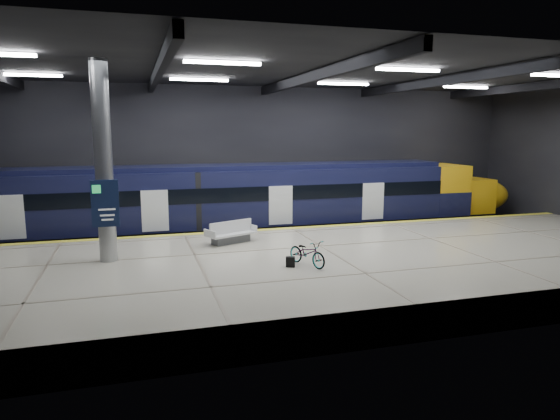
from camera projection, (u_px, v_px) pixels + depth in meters
name	position (u px, v px, depth m)	size (l,w,h in m)	color
ground	(312.00, 266.00, 20.94)	(30.00, 30.00, 0.00)	black
room_shell	(314.00, 128.00, 20.03)	(30.10, 16.10, 8.05)	black
platform	(335.00, 269.00, 18.49)	(30.00, 11.00, 1.10)	beige
safety_strip	(292.00, 228.00, 23.37)	(30.00, 0.40, 0.01)	yellow
rails	(276.00, 237.00, 26.14)	(30.00, 1.52, 0.16)	gray
train	(250.00, 201.00, 25.43)	(29.40, 2.84, 3.79)	black
bench	(231.00, 235.00, 20.30)	(2.22, 1.59, 0.91)	#595B60
bicycle	(307.00, 253.00, 16.87)	(0.59, 1.70, 0.90)	#99999E
pannier_bag	(290.00, 262.00, 16.74)	(0.30, 0.18, 0.35)	black
info_column	(104.00, 165.00, 17.02)	(0.90, 0.78, 6.90)	#9EA0A5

